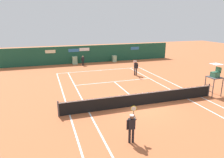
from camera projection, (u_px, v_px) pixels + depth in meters
ground_plane at (139, 102)px, 15.95m from camera, size 80.00×80.00×0.01m
tennis_net at (142, 99)px, 15.28m from camera, size 12.10×0.10×1.07m
sponsor_back_wall at (91, 54)px, 30.59m from camera, size 25.00×1.02×2.50m
umpire_chair at (215, 76)px, 16.94m from camera, size 1.00×1.00×2.67m
player_on_baseline at (136, 67)px, 23.44m from camera, size 0.81×0.68×1.87m
player_near_side at (132, 126)px, 10.49m from camera, size 0.72×0.65×1.79m
ball_kid_left_post at (83, 60)px, 28.68m from camera, size 0.45×0.22×1.35m
tennis_ball_mid_court at (84, 85)px, 20.04m from camera, size 0.07×0.07×0.07m
tennis_ball_near_service_line at (147, 78)px, 22.45m from camera, size 0.07×0.07×0.07m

